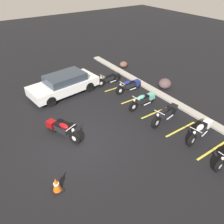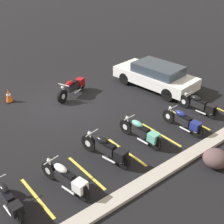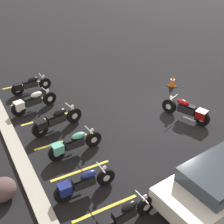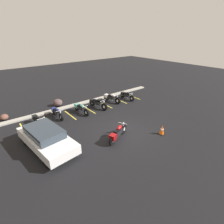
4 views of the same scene
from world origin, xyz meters
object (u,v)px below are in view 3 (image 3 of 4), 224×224
at_px(landscape_rock_0, 2,190).
at_px(car_white, 224,180).
at_px(parked_bike_1, 82,183).
at_px(parked_bike_2, 73,144).
at_px(traffic_cone, 173,81).
at_px(parked_bike_3, 55,120).
at_px(parked_bike_4, 32,102).
at_px(parked_bike_5, 29,85).
at_px(parked_bike_0, 122,216).
at_px(motorcycle_maroon_featured, 188,110).

bearing_deg(landscape_rock_0, car_white, -118.05).
bearing_deg(parked_bike_1, parked_bike_2, 75.32).
bearing_deg(traffic_cone, parked_bike_3, 97.50).
bearing_deg(parked_bike_4, parked_bike_2, -93.62).
bearing_deg(parked_bike_5, parked_bike_2, -90.38).
distance_m(car_white, traffic_cone, 7.36).
xyz_separation_m(parked_bike_1, parked_bike_4, (5.51, -0.06, 0.02)).
height_order(parked_bike_0, traffic_cone, parked_bike_0).
relative_size(parked_bike_5, landscape_rock_0, 2.25).
distance_m(parked_bike_2, parked_bike_5, 5.33).
bearing_deg(parked_bike_2, car_white, -56.08).
distance_m(parked_bike_0, parked_bike_3, 5.25).
xyz_separation_m(motorcycle_maroon_featured, parked_bike_3, (1.90, 5.10, 0.01)).
xyz_separation_m(parked_bike_4, landscape_rock_0, (-4.53, 2.23, -0.11)).
bearing_deg(landscape_rock_0, parked_bike_2, -70.74).
xyz_separation_m(car_white, traffic_cone, (6.58, -3.28, -0.37)).
bearing_deg(parked_bike_5, parked_bike_0, -90.78).
bearing_deg(parked_bike_5, parked_bike_3, -90.85).
relative_size(parked_bike_4, landscape_rock_0, 2.42).
bearing_deg(motorcycle_maroon_featured, parked_bike_0, 101.57).
bearing_deg(car_white, parked_bike_2, 121.22).
bearing_deg(motorcycle_maroon_featured, traffic_cone, -48.30).
relative_size(parked_bike_0, parked_bike_2, 0.96).
distance_m(motorcycle_maroon_featured, car_white, 4.28).
height_order(parked_bike_2, parked_bike_3, parked_bike_3).
xyz_separation_m(parked_bike_0, traffic_cone, (6.10, -6.44, -0.11)).
height_order(motorcycle_maroon_featured, parked_bike_3, parked_bike_3).
height_order(parked_bike_3, parked_bike_4, parked_bike_3).
bearing_deg(motorcycle_maroon_featured, parked_bike_4, 33.45).
bearing_deg(parked_bike_4, parked_bike_5, 67.69).
xyz_separation_m(motorcycle_maroon_featured, parked_bike_4, (3.79, 5.47, -0.01)).
distance_m(parked_bike_3, landscape_rock_0, 3.71).
height_order(parked_bike_2, parked_bike_4, parked_bike_4).
xyz_separation_m(parked_bike_4, parked_bike_5, (1.73, -0.37, -0.03)).
xyz_separation_m(parked_bike_0, parked_bike_1, (1.63, 0.46, 0.01)).
bearing_deg(landscape_rock_0, parked_bike_4, -26.19).
height_order(motorcycle_maroon_featured, car_white, car_white).
relative_size(motorcycle_maroon_featured, parked_bike_4, 0.99).
relative_size(motorcycle_maroon_featured, parked_bike_2, 0.99).
xyz_separation_m(parked_bike_0, parked_bike_3, (5.25, 0.03, 0.05)).
bearing_deg(traffic_cone, parked_bike_4, 81.39).
xyz_separation_m(motorcycle_maroon_featured, car_white, (-3.82, 1.91, 0.22)).
xyz_separation_m(parked_bike_0, parked_bike_2, (3.53, -0.02, 0.02)).
distance_m(motorcycle_maroon_featured, landscape_rock_0, 7.74).
xyz_separation_m(car_white, landscape_rock_0, (3.08, 5.79, -0.35)).
distance_m(motorcycle_maroon_featured, parked_bike_3, 5.44).
bearing_deg(car_white, motorcycle_maroon_featured, 56.64).
bearing_deg(parked_bike_2, landscape_rock_0, -164.81).
xyz_separation_m(parked_bike_1, landscape_rock_0, (0.98, 2.17, -0.09)).
distance_m(parked_bike_1, traffic_cone, 8.22).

